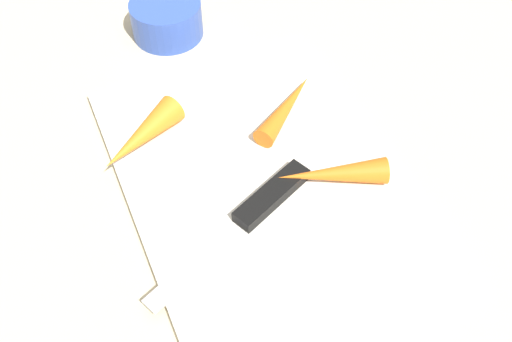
{
  "coord_description": "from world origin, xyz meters",
  "views": [
    {
      "loc": [
        -0.34,
        0.15,
        0.47
      ],
      "look_at": [
        0.0,
        0.0,
        0.01
      ],
      "focal_mm": 40.95,
      "sensor_mm": 36.0,
      "label": 1
    }
  ],
  "objects": [
    {
      "name": "carrot_longest",
      "position": [
        0.06,
        -0.06,
        0.02
      ],
      "size": [
        0.08,
        0.1,
        0.02
      ],
      "primitive_type": "cone",
      "rotation": [
        0.0,
        1.57,
        5.37
      ],
      "color": "orange",
      "rests_on": "cutting_board"
    },
    {
      "name": "cutting_board",
      "position": [
        0.0,
        0.0,
        0.01
      ],
      "size": [
        0.36,
        0.26,
        0.01
      ],
      "primitive_type": "cube",
      "color": "silver",
      "rests_on": "ground_plane"
    },
    {
      "name": "knife",
      "position": [
        -0.04,
        0.02,
        0.02
      ],
      "size": [
        0.1,
        0.19,
        0.01
      ],
      "rotation": [
        0.0,
        0.0,
        1.98
      ],
      "color": "#B7B7BC",
      "rests_on": "cutting_board"
    },
    {
      "name": "ground_plane",
      "position": [
        0.0,
        0.0,
        0.0
      ],
      "size": [
        1.4,
        1.4,
        0.0
      ],
      "primitive_type": "plane",
      "color": "#C6B793"
    },
    {
      "name": "carrot_shortest",
      "position": [
        0.08,
        0.09,
        0.03
      ],
      "size": [
        0.08,
        0.1,
        0.03
      ],
      "primitive_type": "cone",
      "rotation": [
        0.0,
        1.57,
        2.1
      ],
      "color": "orange",
      "rests_on": "cutting_board"
    },
    {
      "name": "carrot_medium",
      "position": [
        -0.04,
        -0.06,
        0.03
      ],
      "size": [
        0.06,
        0.11,
        0.03
      ],
      "primitive_type": "cone",
      "rotation": [
        0.0,
        1.57,
        1.24
      ],
      "color": "orange",
      "rests_on": "cutting_board"
    },
    {
      "name": "small_bowl",
      "position": [
        0.26,
        0.01,
        0.02
      ],
      "size": [
        0.09,
        0.09,
        0.05
      ],
      "primitive_type": "cylinder",
      "color": "#3351B2",
      "rests_on": "ground_plane"
    }
  ]
}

